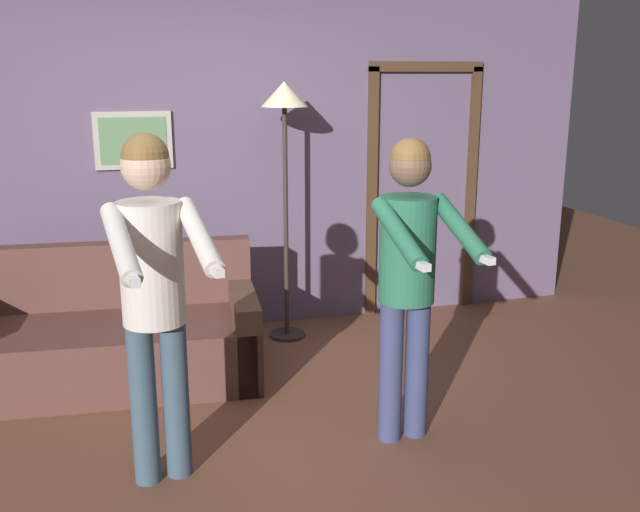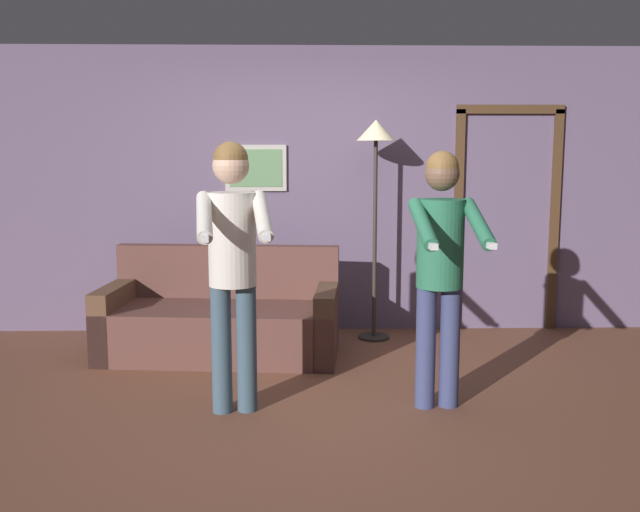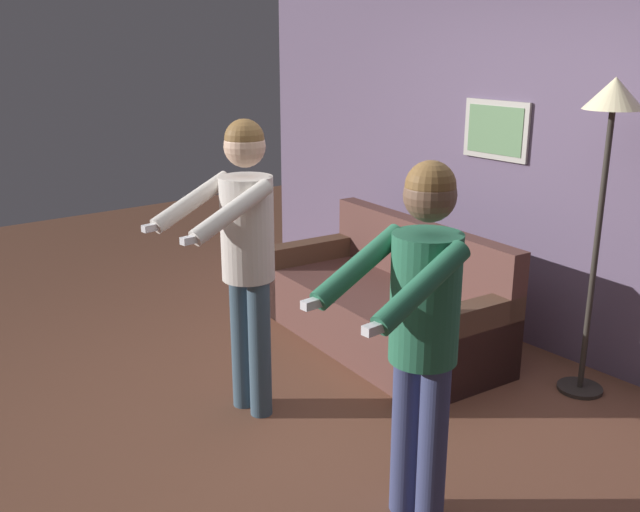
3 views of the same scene
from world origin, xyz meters
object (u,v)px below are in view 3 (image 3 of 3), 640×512
person_standing_left (245,241)px  person_standing_right (422,316)px  torchiere_lamp (610,133)px  couch (385,307)px

person_standing_left → person_standing_right: person_standing_left is taller
torchiere_lamp → person_standing_right: torchiere_lamp is taller
person_standing_right → couch: bearing=140.9°
torchiere_lamp → person_standing_left: (-1.07, -1.79, -0.57)m
person_standing_left → couch: bearing=100.0°
person_standing_left → person_standing_right: bearing=2.2°
person_standing_left → person_standing_right: 1.32m
torchiere_lamp → person_standing_left: size_ratio=1.12×
couch → person_standing_left: (0.23, -1.31, 0.77)m
couch → person_standing_right: (1.55, -1.26, 0.73)m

